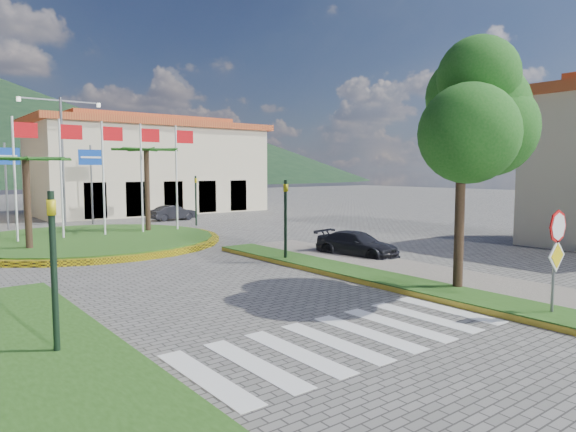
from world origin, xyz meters
TOP-DOWN VIEW (x-y plane):
  - ground at (0.00, 0.00)m, footprint 160.00×160.00m
  - sidewalk_right at (6.00, 2.00)m, footprint 4.00×28.00m
  - verge_right at (4.80, 2.00)m, footprint 1.60×28.00m
  - crosswalk at (0.00, 4.00)m, footprint 8.00×3.00m
  - roundabout_island at (0.00, 22.00)m, footprint 12.70×12.70m
  - stop_sign at (4.90, 1.96)m, footprint 0.80×0.11m
  - deciduous_tree at (5.50, 5.00)m, footprint 3.60×3.60m
  - traffic_light_left at (-5.20, 6.50)m, footprint 0.15×0.18m
  - traffic_light_right at (4.50, 12.00)m, footprint 0.15×0.18m
  - traffic_light_far at (8.00, 26.00)m, footprint 0.18×0.15m
  - direction_sign_west at (-2.00, 30.97)m, footprint 1.60×0.14m
  - direction_sign_east at (3.00, 30.97)m, footprint 1.60×0.14m
  - street_lamp_centre at (1.00, 30.00)m, footprint 4.80×0.16m
  - building_right at (10.00, 38.00)m, footprint 19.08×9.54m
  - hill_far_east at (70.00, 135.00)m, footprint 120.00×120.00m
  - car_dark_b at (8.39, 30.14)m, footprint 3.25×1.21m
  - car_side_right at (7.50, 11.07)m, footprint 2.12×3.85m

SIDE VIEW (x-z plane):
  - ground at x=0.00m, z-range 0.00..0.00m
  - crosswalk at x=0.00m, z-range 0.00..0.01m
  - sidewalk_right at x=6.00m, z-range 0.00..0.15m
  - verge_right at x=4.80m, z-range 0.00..0.18m
  - roundabout_island at x=0.00m, z-range -2.83..3.17m
  - car_side_right at x=7.50m, z-range 0.00..1.06m
  - car_dark_b at x=8.39m, z-range 0.00..1.06m
  - stop_sign at x=4.90m, z-range 0.47..3.12m
  - traffic_light_left at x=-5.20m, z-range 0.34..3.54m
  - traffic_light_right at x=4.50m, z-range 0.34..3.54m
  - traffic_light_far at x=8.00m, z-range 0.34..3.54m
  - direction_sign_west at x=-2.00m, z-range 0.93..6.13m
  - direction_sign_east at x=3.00m, z-range 0.93..6.13m
  - building_right at x=10.00m, z-range -0.12..7.93m
  - street_lamp_centre at x=1.00m, z-range 0.50..8.50m
  - deciduous_tree at x=5.50m, z-range 1.78..8.58m
  - hill_far_east at x=70.00m, z-range 0.00..18.00m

